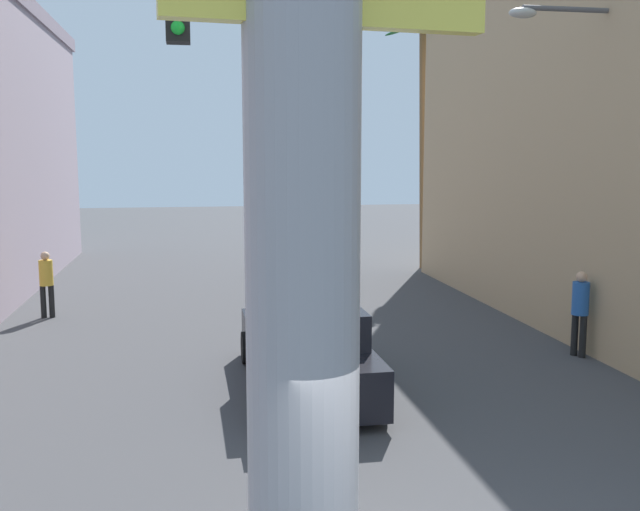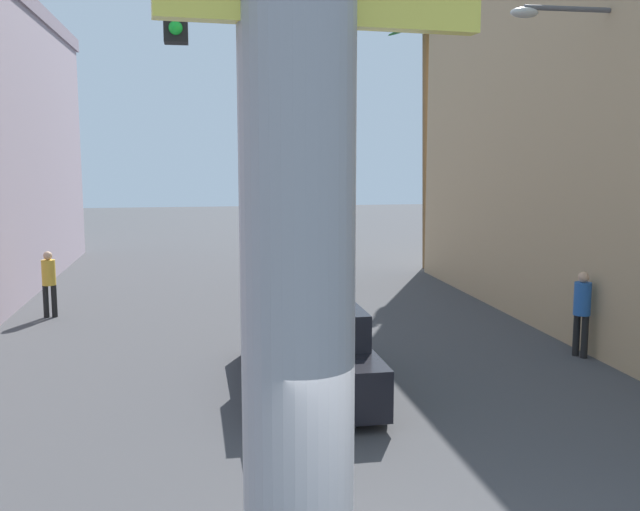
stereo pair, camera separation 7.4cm
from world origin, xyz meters
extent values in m
plane|color=#424244|center=(0.00, 10.00, 0.00)|extent=(90.13, 90.13, 0.00)
cylinder|color=#9E9EA3|center=(-1.09, 0.77, 4.28)|extent=(0.88, 0.88, 8.57)
cylinder|color=#59595E|center=(6.56, 8.57, 3.52)|extent=(0.16, 0.16, 7.04)
cylinder|color=#59595E|center=(5.46, 8.57, 6.89)|extent=(2.21, 0.10, 0.10)
ellipsoid|color=beige|center=(4.35, 8.57, 6.79)|extent=(0.56, 0.28, 0.20)
cube|color=black|center=(-2.01, 3.01, 5.57)|extent=(0.24, 0.24, 0.70)
sphere|color=yellow|center=(-2.01, 2.88, 5.57)|extent=(0.14, 0.14, 0.14)
sphere|color=green|center=(-2.01, 2.88, 5.35)|extent=(0.14, 0.14, 0.14)
cylinder|color=black|center=(-0.90, 9.31, 0.32)|extent=(0.23, 0.64, 0.64)
cylinder|color=black|center=(0.87, 9.33, 0.32)|extent=(0.23, 0.64, 0.64)
cylinder|color=black|center=(-0.86, 5.94, 0.32)|extent=(0.23, 0.64, 0.64)
cylinder|color=black|center=(0.90, 5.96, 0.32)|extent=(0.23, 0.64, 0.64)
cube|color=black|center=(0.00, 7.63, 0.56)|extent=(1.91, 4.83, 0.80)
cube|color=black|center=(0.01, 7.27, 1.26)|extent=(1.73, 2.04, 0.60)
cylinder|color=brown|center=(6.43, 20.50, 4.38)|extent=(0.51, 0.42, 8.77)
ellipsoid|color=#2A6D2D|center=(7.17, 20.37, 8.63)|extent=(1.53, 0.45, 0.56)
ellipsoid|color=#31682D|center=(6.61, 21.16, 8.57)|extent=(0.74, 1.50, 0.75)
ellipsoid|color=#1E622D|center=(5.73, 20.81, 8.64)|extent=(1.49, 1.08, 0.54)
ellipsoid|color=#28732D|center=(5.80, 19.93, 8.61)|extent=(1.38, 1.23, 0.64)
ellipsoid|color=#2A772D|center=(6.60, 19.67, 8.51)|extent=(0.70, 1.43, 0.90)
cylinder|color=black|center=(-5.52, 14.30, 0.42)|extent=(0.14, 0.14, 0.84)
cylinder|color=black|center=(-5.71, 14.27, 0.42)|extent=(0.14, 0.14, 0.84)
cylinder|color=gold|center=(-5.62, 14.28, 1.16)|extent=(0.39, 0.39, 0.65)
sphere|color=tan|center=(-5.62, 14.28, 1.60)|extent=(0.22, 0.22, 0.22)
cylinder|color=black|center=(5.90, 8.50, 0.44)|extent=(0.14, 0.14, 0.88)
cylinder|color=black|center=(5.82, 8.69, 0.44)|extent=(0.14, 0.14, 0.88)
cylinder|color=#2659A5|center=(5.86, 8.59, 1.22)|extent=(0.45, 0.45, 0.68)
sphere|color=tan|center=(5.86, 8.59, 1.67)|extent=(0.22, 0.22, 0.22)
camera|label=1|loc=(-1.91, -4.53, 4.09)|focal=40.00mm
camera|label=2|loc=(-1.84, -4.54, 4.09)|focal=40.00mm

